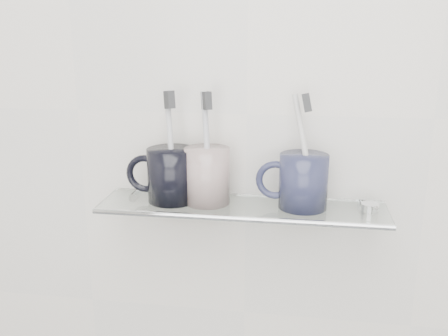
% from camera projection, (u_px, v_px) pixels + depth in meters
% --- Properties ---
extents(wall_back, '(2.50, 0.00, 2.50)m').
position_uv_depth(wall_back, '(247.00, 114.00, 0.89)').
color(wall_back, silver).
rests_on(wall_back, ground).
extents(shelf_glass, '(0.50, 0.12, 0.01)m').
position_uv_depth(shelf_glass, '(242.00, 207.00, 0.87)').
color(shelf_glass, silver).
rests_on(shelf_glass, wall_back).
extents(shelf_rail, '(0.50, 0.01, 0.01)m').
position_uv_depth(shelf_rail, '(238.00, 219.00, 0.82)').
color(shelf_rail, silver).
rests_on(shelf_rail, shelf_glass).
extents(bracket_left, '(0.02, 0.03, 0.02)m').
position_uv_depth(bracket_left, '(135.00, 198.00, 0.95)').
color(bracket_left, silver).
rests_on(bracket_left, wall_back).
extents(bracket_right, '(0.02, 0.03, 0.02)m').
position_uv_depth(bracket_right, '(362.00, 210.00, 0.89)').
color(bracket_right, silver).
rests_on(bracket_right, wall_back).
extents(mug_left, '(0.11, 0.11, 0.10)m').
position_uv_depth(mug_left, '(172.00, 175.00, 0.88)').
color(mug_left, black).
rests_on(mug_left, shelf_glass).
extents(mug_left_handle, '(0.07, 0.01, 0.07)m').
position_uv_depth(mug_left_handle, '(145.00, 174.00, 0.89)').
color(mug_left_handle, black).
rests_on(mug_left_handle, mug_left).
extents(toothbrush_left, '(0.03, 0.04, 0.19)m').
position_uv_depth(toothbrush_left, '(171.00, 146.00, 0.87)').
color(toothbrush_left, '#BDBDBD').
rests_on(toothbrush_left, mug_left).
extents(bristles_left, '(0.02, 0.03, 0.03)m').
position_uv_depth(bristles_left, '(169.00, 100.00, 0.85)').
color(bristles_left, '#303133').
rests_on(bristles_left, toothbrush_left).
extents(mug_center, '(0.10, 0.10, 0.10)m').
position_uv_depth(mug_center, '(207.00, 176.00, 0.87)').
color(mug_center, silver).
rests_on(mug_center, shelf_glass).
extents(mug_center_handle, '(0.07, 0.01, 0.07)m').
position_uv_depth(mug_center_handle, '(182.00, 175.00, 0.88)').
color(mug_center_handle, silver).
rests_on(mug_center_handle, mug_center).
extents(toothbrush_center, '(0.02, 0.02, 0.19)m').
position_uv_depth(toothbrush_center, '(207.00, 147.00, 0.86)').
color(toothbrush_center, '#AFB1BA').
rests_on(toothbrush_center, mug_center).
extents(bristles_center, '(0.02, 0.03, 0.03)m').
position_uv_depth(bristles_center, '(206.00, 101.00, 0.84)').
color(bristles_center, '#303133').
rests_on(bristles_center, toothbrush_center).
extents(mug_right, '(0.09, 0.09, 0.09)m').
position_uv_depth(mug_right, '(303.00, 181.00, 0.85)').
color(mug_right, '#1E2241').
rests_on(mug_right, shelf_glass).
extents(mug_right_handle, '(0.07, 0.01, 0.07)m').
position_uv_depth(mug_right_handle, '(275.00, 180.00, 0.86)').
color(mug_right_handle, '#1E2241').
rests_on(mug_right_handle, mug_right).
extents(toothbrush_right, '(0.05, 0.04, 0.19)m').
position_uv_depth(toothbrush_right, '(305.00, 150.00, 0.83)').
color(toothbrush_right, silver).
rests_on(toothbrush_right, mug_right).
extents(bristles_right, '(0.02, 0.03, 0.03)m').
position_uv_depth(bristles_right, '(307.00, 103.00, 0.81)').
color(bristles_right, '#303133').
rests_on(bristles_right, toothbrush_right).
extents(chrome_cap, '(0.03, 0.03, 0.01)m').
position_uv_depth(chrome_cap, '(370.00, 207.00, 0.84)').
color(chrome_cap, silver).
rests_on(chrome_cap, shelf_glass).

